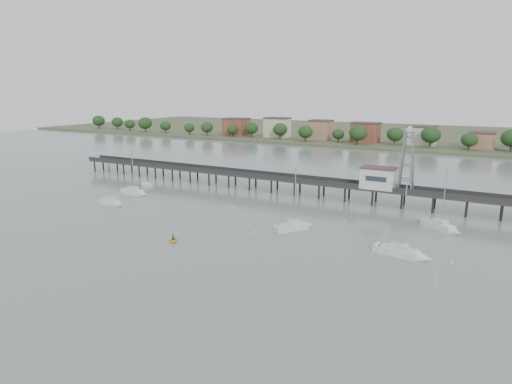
% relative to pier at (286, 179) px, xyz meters
% --- Properties ---
extents(ground_plane, '(500.00, 500.00, 0.00)m').
position_rel_pier_xyz_m(ground_plane, '(0.00, -60.00, -3.79)').
color(ground_plane, slate).
rests_on(ground_plane, ground).
extents(pier, '(150.00, 5.00, 5.50)m').
position_rel_pier_xyz_m(pier, '(0.00, 0.00, 0.00)').
color(pier, '#2D2823').
rests_on(pier, ground).
extents(pier_building, '(8.40, 5.40, 5.30)m').
position_rel_pier_xyz_m(pier_building, '(25.00, 0.00, 2.87)').
color(pier_building, silver).
rests_on(pier_building, ground).
extents(lattice_tower, '(3.20, 3.20, 15.50)m').
position_rel_pier_xyz_m(lattice_tower, '(31.50, 0.00, 7.31)').
color(lattice_tower, slate).
rests_on(lattice_tower, ground).
extents(sailboat_c, '(6.57, 8.02, 13.43)m').
position_rel_pier_xyz_m(sailboat_c, '(15.66, -27.99, -3.15)').
color(sailboat_c, silver).
rests_on(sailboat_c, ground).
extents(sailboat_b, '(7.89, 2.43, 13.01)m').
position_rel_pier_xyz_m(sailboat_b, '(-34.78, -21.35, -3.15)').
color(sailboat_b, silver).
rests_on(sailboat_b, ground).
extents(sailboat_d, '(9.07, 3.75, 14.48)m').
position_rel_pier_xyz_m(sailboat_d, '(37.89, -33.18, -3.16)').
color(sailboat_d, silver).
rests_on(sailboat_d, ground).
extents(sailboat_a, '(6.60, 2.00, 11.04)m').
position_rel_pier_xyz_m(sailboat_a, '(-31.79, -32.47, -3.14)').
color(sailboat_a, silver).
rests_on(sailboat_a, ground).
extents(sailboat_e, '(8.16, 6.62, 13.60)m').
position_rel_pier_xyz_m(sailboat_e, '(42.08, -14.92, -3.15)').
color(sailboat_e, silver).
rests_on(sailboat_e, ground).
extents(white_tender, '(3.72, 1.95, 1.38)m').
position_rel_pier_xyz_m(white_tender, '(-40.15, -11.17, -3.37)').
color(white_tender, silver).
rests_on(white_tender, ground).
extents(yellow_dinghy, '(2.00, 1.63, 2.83)m').
position_rel_pier_xyz_m(yellow_dinghy, '(-1.86, -46.15, -3.79)').
color(yellow_dinghy, yellow).
rests_on(yellow_dinghy, ground).
extents(dinghy_occupant, '(0.63, 1.28, 0.29)m').
position_rel_pier_xyz_m(dinghy_occupant, '(-1.86, -46.15, -3.79)').
color(dinghy_occupant, black).
rests_on(dinghy_occupant, ground).
extents(mooring_buoys, '(75.69, 23.10, 0.39)m').
position_rel_pier_xyz_m(mooring_buoys, '(2.46, -28.76, -3.71)').
color(mooring_buoys, '#F4EEBE').
rests_on(mooring_buoys, ground).
extents(far_shore, '(500.00, 170.00, 10.40)m').
position_rel_pier_xyz_m(far_shore, '(0.36, 179.58, -2.85)').
color(far_shore, '#475133').
rests_on(far_shore, ground).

